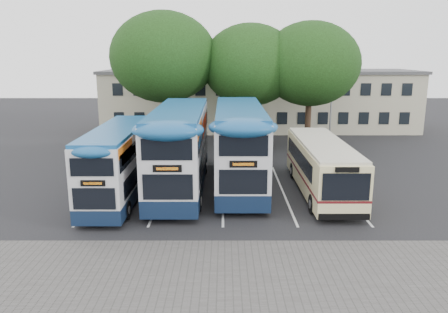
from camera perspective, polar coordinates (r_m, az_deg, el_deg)
ground at (r=21.36m, az=10.09°, el=-8.61°), size 120.00×120.00×0.00m
paving_strip at (r=16.59m, az=6.09°, el=-15.17°), size 40.00×6.00×0.01m
bay_lines at (r=25.74m, az=-0.11°, el=-4.54°), size 14.12×11.00×0.01m
depot_building at (r=46.87m, az=4.58°, el=7.47°), size 32.40×8.40×6.20m
lamp_post at (r=40.74m, az=13.96°, el=8.98°), size 0.25×1.05×9.06m
tree_left at (r=37.27m, az=-7.88°, el=12.73°), size 8.80×8.80×11.34m
tree_mid at (r=37.43m, az=3.43°, el=11.84°), size 8.07×8.07×10.38m
tree_right at (r=37.45m, az=11.22°, el=11.77°), size 8.17×8.17×10.53m
bus_dd_left at (r=24.67m, az=-13.58°, el=-0.41°), size 2.33×9.60×4.00m
bus_dd_mid at (r=25.66m, az=-5.76°, el=1.49°), size 2.82×11.62×4.84m
bus_dd_right at (r=26.34m, az=1.99°, el=1.86°), size 2.82×11.62×4.84m
bus_single at (r=25.73m, az=12.63°, el=-0.93°), size 2.57×10.11×3.02m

